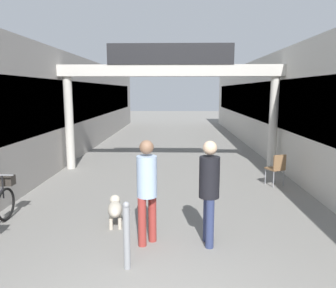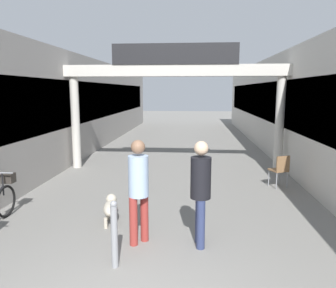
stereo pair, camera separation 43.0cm
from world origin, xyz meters
The scene contains 8 objects.
storefront_left centered at (-5.09, 11.00, 1.96)m, with size 3.00×26.00×3.93m.
storefront_right centered at (5.09, 11.00, 1.96)m, with size 3.00×26.00×3.93m.
arcade_sign_gateway centered at (0.00, 7.99, 2.87)m, with size 7.40×0.47×4.05m.
pedestrian_with_dog centered at (-0.28, 2.59, 1.03)m, with size 0.48×0.48×1.79m.
pedestrian_companion centered at (0.76, 2.59, 1.03)m, with size 0.37×0.39×1.79m.
dog_on_leash centered at (-0.98, 3.39, 0.32)m, with size 0.39×0.74×0.52m.
bollard_post_metal centered at (-0.50, 1.78, 0.52)m, with size 0.10×0.10×1.03m.
cafe_chair_wood_nearer centered at (2.95, 6.11, 0.54)m, with size 0.53×0.53×0.89m.
Camera 1 is at (0.22, -2.68, 2.59)m, focal length 35.00 mm.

